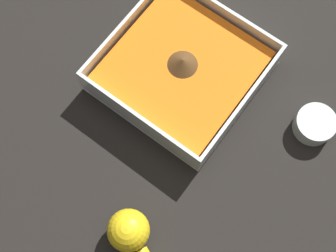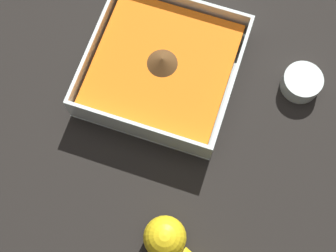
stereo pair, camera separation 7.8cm
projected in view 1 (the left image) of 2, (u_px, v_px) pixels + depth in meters
name	position (u px, v px, depth m)	size (l,w,h in m)	color
ground_plane	(208.00, 85.00, 0.84)	(4.00, 4.00, 0.00)	black
square_dish	(182.00, 70.00, 0.83)	(0.26, 0.26, 0.07)	silver
spice_bowl	(314.00, 125.00, 0.80)	(0.07, 0.07, 0.03)	silver
lemon_squeezer	(137.00, 245.00, 0.73)	(0.12, 0.21, 0.07)	yellow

